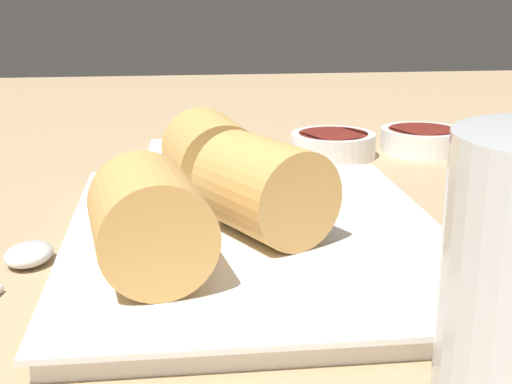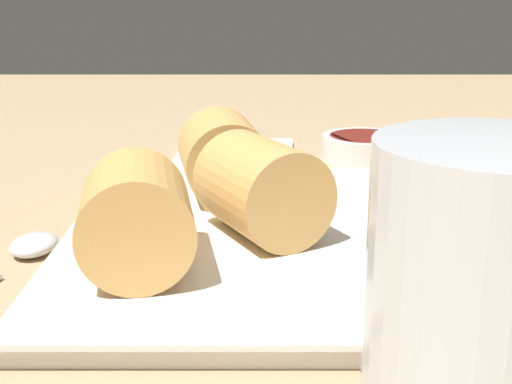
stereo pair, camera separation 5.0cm
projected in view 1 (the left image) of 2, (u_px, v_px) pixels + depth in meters
The scene contains 9 objects.
table_surface at pixel (273, 268), 45.35cm from camera, with size 180.00×140.00×2.00cm.
serving_plate at pixel (256, 239), 45.35cm from camera, with size 30.37×23.70×1.50cm.
roll_front_left at pixel (260, 186), 43.50cm from camera, with size 9.33×8.73×5.98cm.
roll_front_right at pixel (210, 155), 51.26cm from camera, with size 8.88×7.22×5.98cm.
roll_back_left at pixel (148, 219), 37.61cm from camera, with size 8.85×7.10×5.98cm.
dipping_bowl_near at pixel (333, 144), 69.58cm from camera, with size 8.25×8.25×2.33cm.
dipping_bowl_far at pixel (422, 139), 71.65cm from camera, with size 8.25×8.25×2.33cm.
spoon at pixel (20, 264), 41.88cm from camera, with size 14.93×4.76×1.25cm.
napkin at pixel (205, 156), 68.80cm from camera, with size 13.59×11.71×0.60cm.
Camera 1 is at (41.69, -5.99, 18.53)cm, focal length 50.00 mm.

